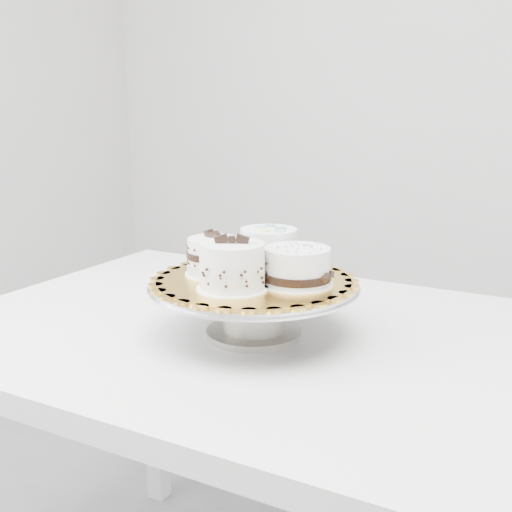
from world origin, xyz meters
The scene contains 8 objects.
wall_back centered at (0.00, 1.75, 1.40)m, with size 3.50×0.02×2.80m, color #BAB8B6.
table centered at (-0.12, 0.14, 0.68)m, with size 1.27×0.85×0.75m.
cake_stand centered at (-0.14, 0.10, 0.82)m, with size 0.37×0.37×0.10m.
cake_board centered at (-0.14, 0.10, 0.85)m, with size 0.34×0.34×0.01m, color gold.
cake_swirl centered at (-0.14, 0.02, 0.89)m, with size 0.14×0.14×0.10m.
cake_banded centered at (-0.22, 0.09, 0.89)m, with size 0.13×0.13×0.08m.
cake_dots centered at (-0.15, 0.17, 0.90)m, with size 0.13×0.13×0.08m.
cake_ribbon centered at (-0.06, 0.10, 0.89)m, with size 0.13×0.12×0.07m.
Camera 1 is at (0.37, -0.87, 1.16)m, focal length 45.00 mm.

